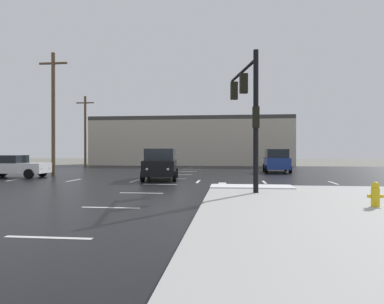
% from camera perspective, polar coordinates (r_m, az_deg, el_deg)
% --- Properties ---
extents(ground_plane, '(120.00, 120.00, 0.00)m').
position_cam_1_polar(ground_plane, '(21.63, -4.28, -4.88)').
color(ground_plane, slate).
extents(road_asphalt, '(44.00, 44.00, 0.02)m').
position_cam_1_polar(road_asphalt, '(21.63, -4.28, -4.85)').
color(road_asphalt, black).
rests_on(road_asphalt, ground_plane).
extents(snow_strip_curbside, '(4.00, 1.60, 0.06)m').
position_cam_1_polar(snow_strip_curbside, '(17.29, 9.77, -5.60)').
color(snow_strip_curbside, white).
rests_on(snow_strip_curbside, sidewalk_corner).
extents(lane_markings, '(36.15, 36.15, 0.01)m').
position_cam_1_polar(lane_markings, '(20.08, -1.61, -5.21)').
color(lane_markings, silver).
rests_on(lane_markings, road_asphalt).
extents(traffic_signal_mast, '(1.22, 4.65, 6.06)m').
position_cam_1_polar(traffic_signal_mast, '(16.27, 9.22, 8.09)').
color(traffic_signal_mast, black).
rests_on(traffic_signal_mast, sidewalk_corner).
extents(fire_hydrant, '(0.48, 0.26, 0.79)m').
position_cam_1_polar(fire_hydrant, '(12.57, 27.94, -6.15)').
color(fire_hydrant, gold).
rests_on(fire_hydrant, sidewalk_corner).
extents(strip_building_background, '(26.06, 8.00, 6.30)m').
position_cam_1_polar(strip_building_background, '(46.97, 0.00, 1.74)').
color(strip_building_background, '#BCB29E').
rests_on(strip_building_background, ground_plane).
extents(sedan_white, '(4.58, 2.12, 1.58)m').
position_cam_1_polar(sedan_white, '(27.61, -27.40, -2.02)').
color(sedan_white, white).
rests_on(sedan_white, road_asphalt).
extents(suv_blue, '(2.32, 4.90, 2.03)m').
position_cam_1_polar(suv_blue, '(31.38, 13.72, -1.29)').
color(suv_blue, navy).
rests_on(suv_blue, road_asphalt).
extents(suv_black, '(2.62, 5.00, 2.03)m').
position_cam_1_polar(suv_black, '(22.92, -5.17, -1.86)').
color(suv_black, black).
rests_on(suv_black, road_asphalt).
extents(utility_pole_far, '(2.20, 0.28, 9.35)m').
position_cam_1_polar(utility_pole_far, '(28.47, -21.86, 6.20)').
color(utility_pole_far, brown).
rests_on(utility_pole_far, ground_plane).
extents(utility_pole_distant, '(2.20, 0.28, 8.49)m').
position_cam_1_polar(utility_pole_distant, '(43.83, -17.16, 3.54)').
color(utility_pole_distant, brown).
rests_on(utility_pole_distant, ground_plane).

